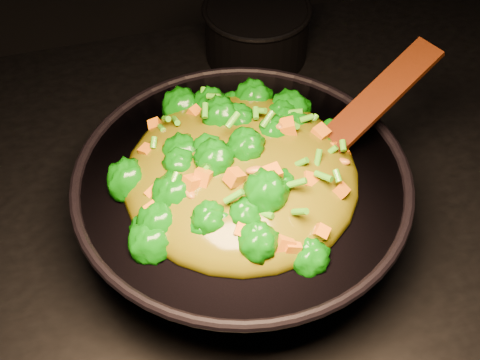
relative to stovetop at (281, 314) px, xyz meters
name	(u,v)px	position (x,y,z in m)	size (l,w,h in m)	color
stovetop	(281,314)	(0.00, 0.00, 0.00)	(1.20, 0.90, 0.90)	black
wok	(242,207)	(-0.11, -0.09, 0.51)	(0.46, 0.46, 0.13)	black
stir_fry	(241,153)	(-0.12, -0.10, 0.63)	(0.32, 0.32, 0.11)	#0B6307
spatula	(357,118)	(0.06, -0.07, 0.63)	(0.30, 0.05, 0.01)	#371008
back_pot	(256,31)	(0.03, 0.32, 0.51)	(0.19, 0.19, 0.11)	black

